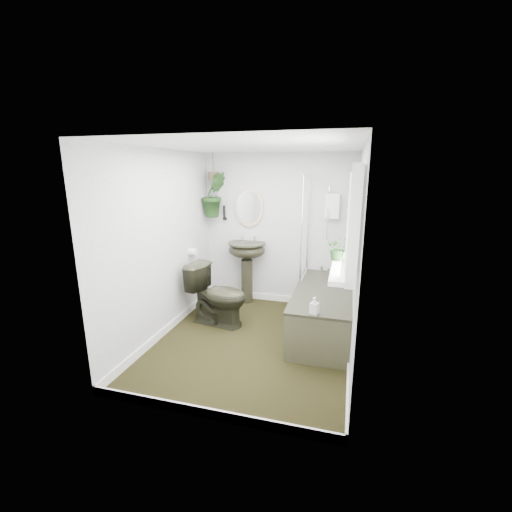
# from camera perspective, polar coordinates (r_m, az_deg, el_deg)

# --- Properties ---
(floor) EXTENTS (2.30, 2.80, 0.02)m
(floor) POSITION_cam_1_polar(r_m,az_deg,el_deg) (4.35, -0.54, -14.16)
(floor) COLOR black
(floor) RESTS_ON ground
(ceiling) EXTENTS (2.30, 2.80, 0.02)m
(ceiling) POSITION_cam_1_polar(r_m,az_deg,el_deg) (3.83, -0.63, 18.03)
(ceiling) COLOR white
(ceiling) RESTS_ON ground
(wall_back) EXTENTS (2.30, 0.02, 2.30)m
(wall_back) POSITION_cam_1_polar(r_m,az_deg,el_deg) (5.27, 3.66, 4.31)
(wall_back) COLOR silver
(wall_back) RESTS_ON ground
(wall_front) EXTENTS (2.30, 0.02, 2.30)m
(wall_front) POSITION_cam_1_polar(r_m,az_deg,el_deg) (2.66, -9.05, -5.90)
(wall_front) COLOR silver
(wall_front) RESTS_ON ground
(wall_left) EXTENTS (0.02, 2.80, 2.30)m
(wall_left) POSITION_cam_1_polar(r_m,az_deg,el_deg) (4.39, -15.32, 1.80)
(wall_left) COLOR silver
(wall_left) RESTS_ON ground
(wall_right) EXTENTS (0.02, 2.80, 2.30)m
(wall_right) POSITION_cam_1_polar(r_m,az_deg,el_deg) (3.79, 16.55, -0.22)
(wall_right) COLOR silver
(wall_right) RESTS_ON ground
(skirting) EXTENTS (2.30, 2.80, 0.10)m
(skirting) POSITION_cam_1_polar(r_m,az_deg,el_deg) (4.32, -0.55, -13.46)
(skirting) COLOR white
(skirting) RESTS_ON floor
(bathtub) EXTENTS (0.72, 1.72, 0.58)m
(bathtub) POSITION_cam_1_polar(r_m,az_deg,el_deg) (4.54, 11.11, -8.95)
(bathtub) COLOR black
(bathtub) RESTS_ON floor
(bath_screen) EXTENTS (0.04, 0.72, 1.40)m
(bath_screen) POSITION_cam_1_polar(r_m,az_deg,el_deg) (4.76, 8.20, 4.71)
(bath_screen) COLOR silver
(bath_screen) RESTS_ON bathtub
(shower_box) EXTENTS (0.20, 0.10, 0.35)m
(shower_box) POSITION_cam_1_polar(r_m,az_deg,el_deg) (5.05, 12.59, 8.14)
(shower_box) COLOR white
(shower_box) RESTS_ON wall_back
(oval_mirror) EXTENTS (0.46, 0.03, 0.62)m
(oval_mirror) POSITION_cam_1_polar(r_m,az_deg,el_deg) (5.29, -1.19, 8.20)
(oval_mirror) COLOR beige
(oval_mirror) RESTS_ON wall_back
(wall_sconce) EXTENTS (0.04, 0.04, 0.22)m
(wall_sconce) POSITION_cam_1_polar(r_m,az_deg,el_deg) (5.42, -5.30, 7.23)
(wall_sconce) COLOR black
(wall_sconce) RESTS_ON wall_back
(toilet_roll_holder) EXTENTS (0.11, 0.11, 0.11)m
(toilet_roll_holder) POSITION_cam_1_polar(r_m,az_deg,el_deg) (5.01, -10.50, 0.66)
(toilet_roll_holder) COLOR white
(toilet_roll_holder) RESTS_ON wall_left
(window_recess) EXTENTS (0.08, 1.00, 0.90)m
(window_recess) POSITION_cam_1_polar(r_m,az_deg,el_deg) (3.00, 16.02, 5.89)
(window_recess) COLOR white
(window_recess) RESTS_ON wall_right
(window_sill) EXTENTS (0.18, 1.00, 0.04)m
(window_sill) POSITION_cam_1_polar(r_m,az_deg,el_deg) (3.09, 14.19, -1.75)
(window_sill) COLOR white
(window_sill) RESTS_ON wall_right
(window_blinds) EXTENTS (0.01, 0.86, 0.76)m
(window_blinds) POSITION_cam_1_polar(r_m,az_deg,el_deg) (3.00, 15.16, 5.95)
(window_blinds) COLOR white
(window_blinds) RESTS_ON wall_right
(toilet) EXTENTS (0.87, 0.59, 0.82)m
(toilet) POSITION_cam_1_polar(r_m,az_deg,el_deg) (4.68, -6.38, -6.43)
(toilet) COLOR black
(toilet) RESTS_ON floor
(pedestal_sink) EXTENTS (0.59, 0.50, 0.98)m
(pedestal_sink) POSITION_cam_1_polar(r_m,az_deg,el_deg) (5.37, -1.53, -2.73)
(pedestal_sink) COLOR black
(pedestal_sink) RESTS_ON floor
(sill_plant) EXTENTS (0.24, 0.22, 0.23)m
(sill_plant) POSITION_cam_1_polar(r_m,az_deg,el_deg) (3.20, 13.52, 1.33)
(sill_plant) COLOR black
(sill_plant) RESTS_ON window_sill
(hanging_plant) EXTENTS (0.48, 0.47, 0.68)m
(hanging_plant) POSITION_cam_1_polar(r_m,az_deg,el_deg) (5.34, -7.01, 10.11)
(hanging_plant) COLOR black
(hanging_plant) RESTS_ON ceiling
(soap_bottle) EXTENTS (0.10, 0.11, 0.18)m
(soap_bottle) POSITION_cam_1_polar(r_m,az_deg,el_deg) (3.67, 9.71, -8.15)
(soap_bottle) COLOR black
(soap_bottle) RESTS_ON bathtub
(hanging_pot) EXTENTS (0.16, 0.16, 0.12)m
(hanging_pot) POSITION_cam_1_polar(r_m,az_deg,el_deg) (5.33, -7.11, 13.11)
(hanging_pot) COLOR brown
(hanging_pot) RESTS_ON ceiling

